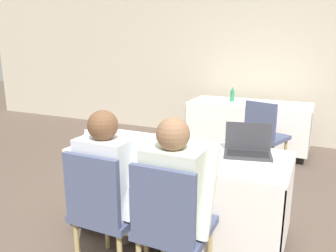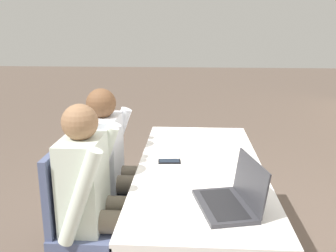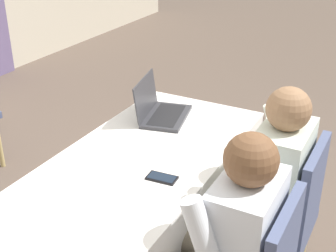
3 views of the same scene
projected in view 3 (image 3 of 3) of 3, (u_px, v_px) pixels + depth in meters
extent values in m
cube|color=white|center=(132.00, 166.00, 2.26)|extent=(1.75, 0.76, 0.02)
cube|color=white|center=(201.00, 242.00, 2.24)|extent=(1.75, 0.01, 0.62)
cube|color=white|center=(76.00, 199.00, 2.56)|extent=(1.75, 0.01, 0.62)
cube|color=white|center=(204.00, 147.00, 3.09)|extent=(0.01, 0.76, 0.62)
cube|color=#333338|center=(167.00, 116.00, 2.72)|extent=(0.40, 0.30, 0.02)
cube|color=black|center=(167.00, 115.00, 2.72)|extent=(0.34, 0.22, 0.00)
cube|color=#333338|center=(146.00, 96.00, 2.70)|extent=(0.36, 0.12, 0.21)
cube|color=black|center=(146.00, 96.00, 2.70)|extent=(0.32, 0.10, 0.19)
cube|color=black|center=(162.00, 178.00, 2.14)|extent=(0.08, 0.14, 0.01)
cube|color=#192333|center=(162.00, 177.00, 2.13)|extent=(0.07, 0.13, 0.00)
cube|color=white|center=(58.00, 226.00, 1.83)|extent=(0.24, 0.32, 0.00)
cylinder|color=tan|center=(240.00, 231.00, 2.65)|extent=(0.04, 0.04, 0.42)
cylinder|color=tan|center=(302.00, 251.00, 2.50)|extent=(0.04, 0.04, 0.42)
cube|color=#4C567A|center=(264.00, 224.00, 2.33)|extent=(0.44, 0.44, 0.05)
cube|color=#4C567A|center=(312.00, 192.00, 2.13)|extent=(0.40, 0.04, 0.45)
cylinder|color=#665B4C|center=(208.00, 249.00, 2.02)|extent=(0.13, 0.42, 0.13)
cube|color=silver|center=(244.00, 239.00, 1.79)|extent=(0.36, 0.22, 0.52)
cylinder|color=silver|center=(252.00, 206.00, 1.97)|extent=(0.08, 0.26, 0.54)
sphere|color=brown|center=(251.00, 160.00, 1.64)|extent=(0.20, 0.20, 0.20)
cylinder|color=#665B4C|center=(247.00, 192.00, 2.42)|extent=(0.13, 0.42, 0.13)
cylinder|color=#665B4C|center=(234.00, 211.00, 2.27)|extent=(0.13, 0.42, 0.13)
cylinder|color=#665B4C|center=(212.00, 229.00, 2.62)|extent=(0.10, 0.10, 0.47)
cylinder|color=#665B4C|center=(199.00, 248.00, 2.48)|extent=(0.10, 0.10, 0.47)
cube|color=silver|center=(280.00, 178.00, 2.18)|extent=(0.36, 0.22, 0.52)
cylinder|color=silver|center=(284.00, 155.00, 2.36)|extent=(0.08, 0.26, 0.54)
cylinder|color=silver|center=(258.00, 197.00, 2.03)|extent=(0.08, 0.26, 0.54)
sphere|color=#8C6647|center=(289.00, 109.00, 2.03)|extent=(0.20, 0.20, 0.20)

